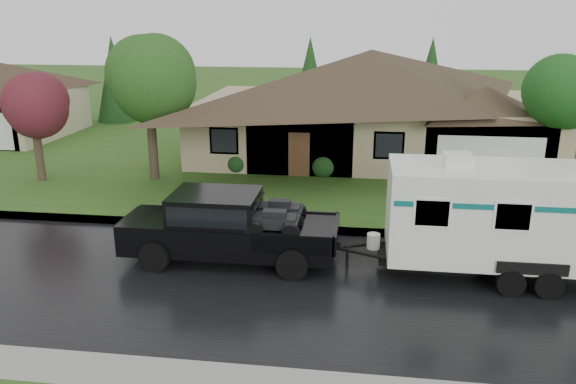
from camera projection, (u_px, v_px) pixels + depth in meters
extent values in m
plane|color=#2D581B|center=(305.00, 257.00, 18.04)|extent=(140.00, 140.00, 0.00)
cube|color=black|center=(298.00, 285.00, 16.15)|extent=(140.00, 8.00, 0.01)
cube|color=gray|center=(312.00, 230.00, 20.15)|extent=(140.00, 0.50, 0.15)
cube|color=#2D581B|center=(332.00, 150.00, 32.21)|extent=(140.00, 26.00, 0.15)
cube|color=tan|center=(369.00, 127.00, 30.54)|extent=(18.00, 10.00, 3.00)
pyramid|color=#33261B|center=(372.00, 49.00, 29.31)|extent=(19.44, 10.80, 2.60)
cube|color=tan|center=(481.00, 144.00, 27.06)|extent=(5.76, 4.00, 2.70)
cube|color=#BDB18C|center=(12.00, 122.00, 33.27)|extent=(3.20, 4.00, 2.52)
cylinder|color=#382B1E|center=(153.00, 149.00, 25.89)|extent=(0.43, 0.43, 2.82)
sphere|color=#2C611F|center=(148.00, 81.00, 24.96)|extent=(3.89, 3.89, 3.89)
cylinder|color=#382B1E|center=(40.00, 158.00, 25.70)|extent=(0.36, 0.36, 2.13)
sphere|color=maroon|center=(33.00, 107.00, 25.01)|extent=(2.94, 2.94, 2.94)
cylinder|color=#382B1E|center=(554.00, 157.00, 25.10)|extent=(0.40, 0.40, 2.48)
sphere|color=#205D1E|center=(563.00, 96.00, 24.29)|extent=(3.42, 3.42, 3.42)
sphere|color=#143814|center=(237.00, 162.00, 27.19)|extent=(1.00, 1.00, 1.00)
sphere|color=#143814|center=(323.00, 165.00, 26.66)|extent=(1.00, 1.00, 1.00)
sphere|color=#143814|center=(413.00, 168.00, 26.13)|extent=(1.00, 1.00, 1.00)
sphere|color=#143814|center=(507.00, 171.00, 25.59)|extent=(1.00, 1.00, 1.00)
cube|color=black|center=(230.00, 235.00, 17.57)|extent=(6.63, 2.21, 0.95)
cube|color=black|center=(155.00, 222.00, 17.79)|extent=(1.77, 2.15, 0.39)
cube|color=black|center=(215.00, 208.00, 17.38)|extent=(2.65, 2.08, 0.99)
cube|color=black|center=(215.00, 207.00, 17.36)|extent=(2.43, 2.12, 0.61)
cube|color=black|center=(297.00, 231.00, 17.24)|extent=(2.43, 2.10, 0.07)
cylinder|color=black|center=(154.00, 257.00, 16.94)|extent=(0.93, 0.35, 0.93)
cylinder|color=black|center=(177.00, 231.00, 18.98)|extent=(0.93, 0.35, 0.93)
cylinder|color=black|center=(292.00, 264.00, 16.40)|extent=(0.93, 0.35, 0.93)
cylinder|color=black|center=(300.00, 237.00, 18.45)|extent=(0.93, 0.35, 0.93)
cube|color=white|center=(524.00, 214.00, 16.14)|extent=(7.74, 2.65, 2.71)
cube|color=black|center=(518.00, 262.00, 16.60)|extent=(8.18, 1.33, 0.15)
cube|color=#0D5F5E|center=(527.00, 194.00, 15.96)|extent=(7.58, 2.67, 0.15)
cube|color=white|center=(458.00, 160.00, 15.94)|extent=(0.77, 0.88, 0.35)
cylinder|color=black|center=(511.00, 283.00, 15.44)|extent=(0.77, 0.27, 0.77)
cylinder|color=black|center=(491.00, 246.00, 17.91)|extent=(0.77, 0.27, 0.77)
cylinder|color=black|center=(549.00, 285.00, 15.32)|extent=(0.77, 0.27, 0.77)
cylinder|color=black|center=(523.00, 248.00, 17.78)|extent=(0.77, 0.27, 0.77)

